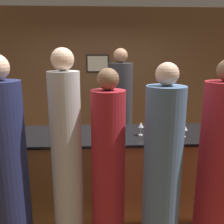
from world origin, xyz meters
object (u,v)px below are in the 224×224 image
(guest_1, at_px, (67,162))
(guest_4, at_px, (218,170))
(bartender, at_px, (120,119))
(wine_bottle_0, at_px, (158,121))
(guest_3, at_px, (108,171))
(guest_2, at_px, (6,171))
(guest_0, at_px, (162,175))
(wine_bottle_1, at_px, (65,132))
(ice_bucket, at_px, (112,124))

(guest_1, relative_size, guest_4, 1.05)
(bartender, relative_size, wine_bottle_0, 7.12)
(guest_1, distance_m, guest_4, 1.42)
(guest_1, height_order, guest_3, guest_1)
(guest_2, bearing_deg, guest_0, -4.02)
(wine_bottle_0, bearing_deg, bartender, 120.22)
(bartender, height_order, wine_bottle_0, bartender)
(guest_2, xyz_separation_m, guest_3, (0.93, 0.05, -0.05))
(bartender, xyz_separation_m, guest_3, (-0.24, -1.59, -0.08))
(guest_0, distance_m, wine_bottle_1, 1.17)
(guest_0, height_order, wine_bottle_0, guest_0)
(bartender, xyz_separation_m, guest_0, (0.24, -1.75, -0.06))
(guest_0, xyz_separation_m, guest_3, (-0.48, 0.15, -0.02))
(guest_1, height_order, ice_bucket, guest_1)
(guest_1, relative_size, wine_bottle_1, 7.62)
(guest_3, height_order, wine_bottle_1, guest_3)
(wine_bottle_0, bearing_deg, ice_bucket, -176.11)
(guest_2, distance_m, ice_bucket, 1.35)
(wine_bottle_1, bearing_deg, wine_bottle_0, 17.79)
(guest_1, relative_size, wine_bottle_0, 7.05)
(guest_3, xyz_separation_m, wine_bottle_1, (-0.47, 0.49, 0.24))
(ice_bucket, bearing_deg, guest_0, -67.70)
(guest_1, xyz_separation_m, wine_bottle_0, (1.06, 0.84, 0.15))
(guest_0, bearing_deg, guest_1, 168.83)
(bartender, distance_m, guest_1, 1.70)
(guest_4, height_order, ice_bucket, guest_4)
(guest_0, relative_size, wine_bottle_1, 7.17)
(bartender, xyz_separation_m, guest_4, (0.78, -1.68, -0.06))
(guest_1, relative_size, guest_3, 1.09)
(guest_0, relative_size, guest_2, 0.96)
(guest_4, xyz_separation_m, wine_bottle_1, (-1.49, 0.58, 0.21))
(guest_1, distance_m, ice_bucket, 0.94)
(guest_0, relative_size, guest_1, 0.94)
(bartender, bearing_deg, guest_1, 68.03)
(guest_2, xyz_separation_m, wine_bottle_1, (0.47, 0.55, 0.19))
(guest_3, distance_m, ice_bucket, 0.85)
(wine_bottle_0, bearing_deg, guest_1, -141.62)
(bartender, xyz_separation_m, ice_bucket, (-0.16, -0.77, 0.14))
(guest_4, bearing_deg, wine_bottle_1, 158.75)
(bartender, relative_size, ice_bucket, 10.38)
(bartender, bearing_deg, ice_bucket, 78.19)
(wine_bottle_0, bearing_deg, guest_4, -69.34)
(guest_2, distance_m, guest_3, 0.94)
(guest_0, relative_size, wine_bottle_0, 6.63)
(guest_0, xyz_separation_m, guest_4, (0.55, 0.07, 0.01))
(bartender, relative_size, guest_0, 1.07)
(guest_3, distance_m, wine_bottle_0, 1.12)
(guest_1, distance_m, guest_2, 0.55)
(wine_bottle_1, bearing_deg, bartender, 57.10)
(guest_2, relative_size, ice_bucket, 10.02)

